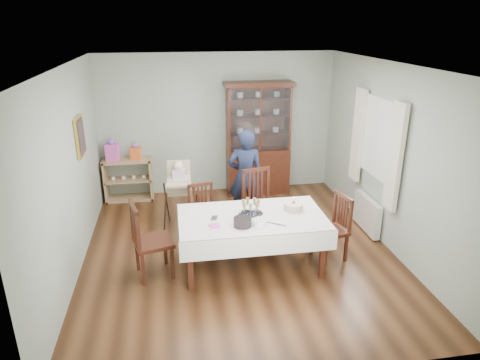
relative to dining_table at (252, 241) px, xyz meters
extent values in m
plane|color=#593319|center=(-0.11, 0.43, -0.38)|extent=(5.00, 5.00, 0.00)
plane|color=#9EAA99|center=(-0.11, 2.93, 0.97)|extent=(4.50, 0.00, 4.50)
plane|color=#9EAA99|center=(-2.36, 0.43, 0.97)|extent=(0.00, 5.00, 5.00)
plane|color=#9EAA99|center=(2.14, 0.43, 0.97)|extent=(0.00, 5.00, 5.00)
plane|color=white|center=(-0.11, 0.43, 2.32)|extent=(5.00, 5.00, 0.00)
cube|color=#412010|center=(0.00, 0.00, 0.34)|extent=(1.91, 1.06, 0.06)
cube|color=silver|center=(0.00, 0.00, 0.37)|extent=(2.01, 1.16, 0.01)
cube|color=#412010|center=(0.64, 2.69, 0.07)|extent=(1.20, 0.45, 0.90)
cube|color=white|center=(0.64, 2.50, 1.12)|extent=(1.12, 0.01, 1.16)
cube|color=#412010|center=(0.64, 2.69, 1.76)|extent=(1.30, 0.48, 0.07)
cube|color=tan|center=(-1.86, 2.71, -0.36)|extent=(0.90, 0.38, 0.04)
cube|color=tan|center=(-1.86, 2.71, 0.02)|extent=(0.90, 0.38, 0.03)
cube|color=tan|center=(-1.86, 2.71, 0.40)|extent=(0.90, 0.38, 0.04)
cube|color=tan|center=(-2.28, 2.71, 0.02)|extent=(0.04, 0.38, 0.80)
cube|color=tan|center=(-1.44, 2.71, 0.02)|extent=(0.04, 0.38, 0.80)
cube|color=gold|center=(-2.33, 1.23, 1.27)|extent=(0.04, 0.48, 0.58)
cube|color=white|center=(2.11, 0.73, 1.17)|extent=(0.04, 1.02, 1.22)
cube|color=silver|center=(2.05, 0.11, 1.07)|extent=(0.07, 0.30, 1.55)
cube|color=silver|center=(2.05, 1.35, 1.07)|extent=(0.07, 0.30, 1.55)
cube|color=white|center=(2.05, 0.73, -0.08)|extent=(0.10, 0.80, 0.55)
cube|color=#412010|center=(-0.59, 0.76, 0.04)|extent=(0.48, 0.48, 0.05)
cube|color=#412010|center=(-0.63, 0.94, 0.29)|extent=(0.39, 0.11, 0.49)
cube|color=#412010|center=(0.30, 0.82, 0.11)|extent=(0.57, 0.57, 0.05)
cube|color=#412010|center=(0.26, 1.04, 0.40)|extent=(0.46, 0.13, 0.57)
cube|color=#412010|center=(-1.33, 0.00, 0.10)|extent=(0.58, 0.58, 0.05)
cube|color=#412010|center=(-1.54, -0.06, 0.39)|extent=(0.15, 0.45, 0.56)
cube|color=#412010|center=(1.13, 0.02, 0.05)|extent=(0.52, 0.52, 0.05)
cube|color=#412010|center=(1.32, 0.06, 0.31)|extent=(0.14, 0.40, 0.50)
imported|color=black|center=(0.16, 1.42, 0.42)|extent=(0.62, 0.44, 1.61)
cube|color=tan|center=(-0.93, 1.42, 0.34)|extent=(0.39, 0.35, 0.26)
cube|color=tan|center=(-0.93, 1.42, 0.56)|extent=(0.38, 0.09, 0.31)
cube|color=tan|center=(-0.93, 1.42, 0.43)|extent=(0.40, 0.20, 0.03)
cube|color=#BFABCF|center=(-0.93, 1.42, 0.51)|extent=(0.21, 0.16, 0.20)
sphere|color=beige|center=(-0.93, 1.42, 0.67)|extent=(0.16, 0.16, 0.16)
cylinder|color=silver|center=(-0.01, 0.05, 0.38)|extent=(0.34, 0.34, 0.01)
torus|color=silver|center=(-0.01, 0.05, 0.39)|extent=(0.34, 0.34, 0.01)
cylinder|color=white|center=(0.60, 0.08, 0.38)|extent=(0.31, 0.31, 0.02)
cylinder|color=brown|center=(0.60, 0.08, 0.44)|extent=(0.27, 0.27, 0.10)
cylinder|color=silver|center=(0.60, 0.08, 0.49)|extent=(0.27, 0.27, 0.01)
cylinder|color=#F24C4C|center=(0.60, 0.08, 0.53)|extent=(0.01, 0.01, 0.07)
sphere|color=yellow|center=(0.60, 0.08, 0.58)|extent=(0.02, 0.02, 0.02)
cylinder|color=black|center=(-0.18, -0.26, 0.43)|extent=(0.25, 0.25, 0.11)
cylinder|color=white|center=(0.05, -0.28, 0.42)|extent=(0.19, 0.19, 0.08)
cube|color=#EA56BD|center=(-0.54, -0.22, 0.38)|extent=(0.15, 0.15, 0.02)
cube|color=silver|center=(0.26, -0.29, 0.38)|extent=(0.25, 0.19, 0.01)
cube|color=#EA56BD|center=(-2.10, 2.69, 0.57)|extent=(0.25, 0.19, 0.32)
sphere|color=#E533B2|center=(-2.10, 2.69, 0.78)|extent=(0.13, 0.13, 0.13)
cube|color=orange|center=(-1.69, 2.69, 0.53)|extent=(0.21, 0.17, 0.23)
sphere|color=#E533B2|center=(-1.69, 2.69, 0.69)|extent=(0.11, 0.11, 0.11)
camera|label=1|loc=(-1.02, -5.13, 2.87)|focal=32.00mm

